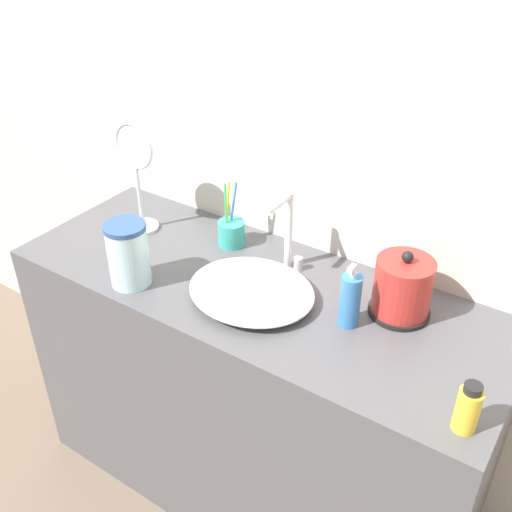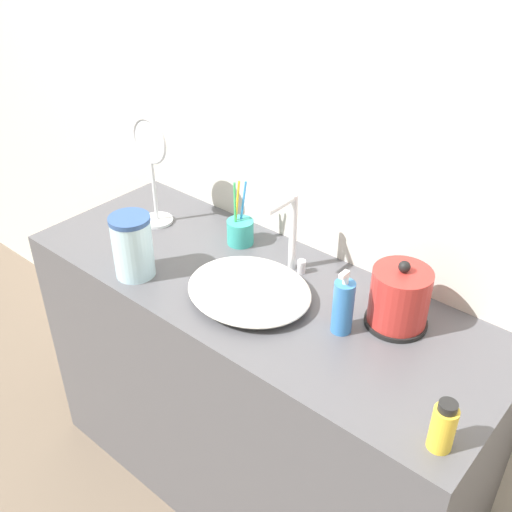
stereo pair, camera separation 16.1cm
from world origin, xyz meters
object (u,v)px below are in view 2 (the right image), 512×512
object	(u,v)px
toothbrush_cup	(240,231)
shampoo_bottle	(443,427)
faucet	(292,232)
lotion_bottle	(343,307)
vanity_mirror	(152,163)
water_pitcher	(133,246)
electric_kettle	(399,300)

from	to	relation	value
toothbrush_cup	shampoo_bottle	distance (m)	0.89
faucet	lotion_bottle	size ratio (longest dim) A/B	1.32
vanity_mirror	faucet	bearing A→B (deg)	6.71
lotion_bottle	water_pitcher	bearing A→B (deg)	-163.63
lotion_bottle	water_pitcher	world-z (taller)	water_pitcher
faucet	water_pitcher	distance (m)	0.45
water_pitcher	faucet	bearing A→B (deg)	42.77
electric_kettle	water_pitcher	xyz separation A→B (m)	(-0.68, -0.29, 0.02)
toothbrush_cup	water_pitcher	xyz separation A→B (m)	(-0.11, -0.32, 0.05)
electric_kettle	shampoo_bottle	distance (m)	0.39
electric_kettle	shampoo_bottle	bearing A→B (deg)	-47.87
vanity_mirror	electric_kettle	bearing A→B (deg)	2.89
faucet	shampoo_bottle	xyz separation A→B (m)	(0.61, -0.30, -0.07)
water_pitcher	vanity_mirror	bearing A→B (deg)	126.85
electric_kettle	water_pitcher	bearing A→B (deg)	-157.18
faucet	vanity_mirror	xyz separation A→B (m)	(-0.51, -0.06, 0.08)
faucet	electric_kettle	distance (m)	0.36
lotion_bottle	electric_kettle	bearing A→B (deg)	51.01
faucet	shampoo_bottle	distance (m)	0.69
faucet	toothbrush_cup	size ratio (longest dim) A/B	1.15
toothbrush_cup	vanity_mirror	size ratio (longest dim) A/B	0.58
lotion_bottle	shampoo_bottle	size ratio (longest dim) A/B	1.49
toothbrush_cup	water_pitcher	world-z (taller)	toothbrush_cup
electric_kettle	toothbrush_cup	world-z (taller)	toothbrush_cup
vanity_mirror	lotion_bottle	bearing A→B (deg)	-5.17
toothbrush_cup	vanity_mirror	world-z (taller)	vanity_mirror
lotion_bottle	shampoo_bottle	world-z (taller)	lotion_bottle
faucet	vanity_mirror	size ratio (longest dim) A/B	0.66
toothbrush_cup	lotion_bottle	world-z (taller)	toothbrush_cup
toothbrush_cup	water_pitcher	bearing A→B (deg)	-109.52
vanity_mirror	water_pitcher	bearing A→B (deg)	-53.15
lotion_bottle	shampoo_bottle	bearing A→B (deg)	-26.43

